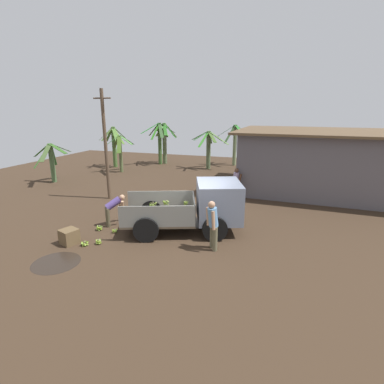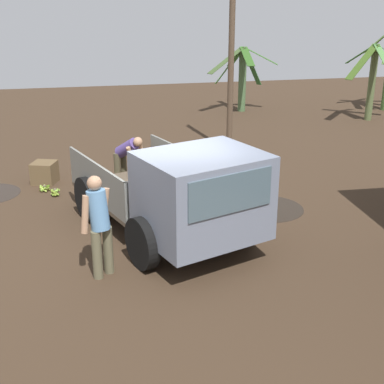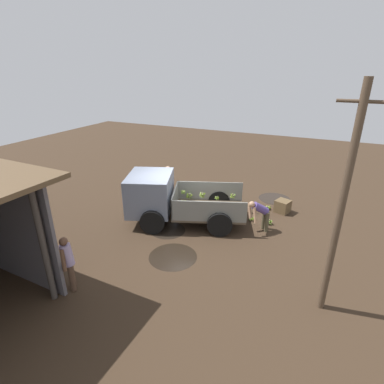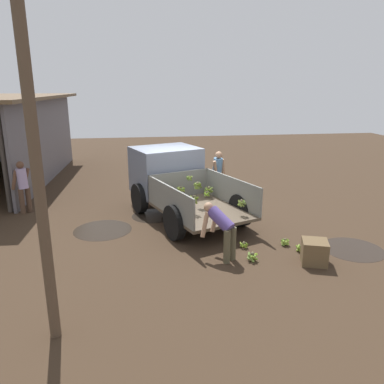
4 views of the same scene
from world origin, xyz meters
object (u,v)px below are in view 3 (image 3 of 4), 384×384
(cargo_truck, at_px, (161,196))
(banana_bunch_on_ground_3, at_px, (269,222))
(person_bystander_near_shed, at_px, (68,261))
(person_worker_loading, at_px, (260,213))
(utility_pole, at_px, (341,207))
(banana_bunch_on_ground_2, at_px, (252,218))
(wooden_crate_0, at_px, (283,206))
(banana_bunch_on_ground_1, at_px, (268,208))
(person_foreground_visitor, at_px, (167,183))
(banana_bunch_on_ground_0, at_px, (257,208))

(cargo_truck, relative_size, banana_bunch_on_ground_3, 18.64)
(person_bystander_near_shed, bearing_deg, person_worker_loading, -173.15)
(cargo_truck, distance_m, person_worker_loading, 3.77)
(utility_pole, height_order, banana_bunch_on_ground_2, utility_pole)
(person_worker_loading, distance_m, wooden_crate_0, 2.10)
(cargo_truck, relative_size, banana_bunch_on_ground_2, 23.11)
(utility_pole, height_order, person_bystander_near_shed, utility_pole)
(cargo_truck, distance_m, banana_bunch_on_ground_1, 4.62)
(cargo_truck, bearing_deg, person_foreground_visitor, -88.79)
(person_worker_loading, xyz_separation_m, banana_bunch_on_ground_2, (0.44, -0.67, -0.66))
(person_worker_loading, bearing_deg, cargo_truck, -28.96)
(person_worker_loading, height_order, banana_bunch_on_ground_2, person_worker_loading)
(person_foreground_visitor, xyz_separation_m, wooden_crate_0, (-4.85, -1.14, -0.68))
(cargo_truck, height_order, person_foreground_visitor, cargo_truck)
(person_worker_loading, relative_size, banana_bunch_on_ground_1, 4.62)
(banana_bunch_on_ground_2, xyz_separation_m, banana_bunch_on_ground_3, (-0.69, 0.01, 0.02))
(person_bystander_near_shed, xyz_separation_m, banana_bunch_on_ground_1, (-3.91, -7.19, -0.81))
(person_bystander_near_shed, distance_m, wooden_crate_0, 8.53)
(cargo_truck, height_order, person_worker_loading, cargo_truck)
(banana_bunch_on_ground_1, distance_m, banana_bunch_on_ground_2, 1.34)
(banana_bunch_on_ground_0, height_order, banana_bunch_on_ground_1, banana_bunch_on_ground_0)
(banana_bunch_on_ground_2, height_order, wooden_crate_0, wooden_crate_0)
(person_foreground_visitor, bearing_deg, person_worker_loading, -48.78)
(person_bystander_near_shed, bearing_deg, banana_bunch_on_ground_0, -162.93)
(banana_bunch_on_ground_1, xyz_separation_m, wooden_crate_0, (-0.61, -0.01, 0.18))
(cargo_truck, distance_m, banana_bunch_on_ground_0, 4.17)
(person_bystander_near_shed, bearing_deg, wooden_crate_0, -168.05)
(banana_bunch_on_ground_0, bearing_deg, person_foreground_visitor, 12.65)
(person_bystander_near_shed, height_order, banana_bunch_on_ground_3, person_bystander_near_shed)
(banana_bunch_on_ground_2, relative_size, banana_bunch_on_ground_3, 0.81)
(person_worker_loading, bearing_deg, banana_bunch_on_ground_0, -115.88)
(cargo_truck, xyz_separation_m, person_bystander_near_shed, (0.28, 4.49, -0.14))
(banana_bunch_on_ground_1, height_order, wooden_crate_0, wooden_crate_0)
(person_bystander_near_shed, bearing_deg, banana_bunch_on_ground_2, -166.87)
(cargo_truck, xyz_separation_m, person_foreground_visitor, (0.62, -1.58, -0.08))
(cargo_truck, relative_size, wooden_crate_0, 8.96)
(utility_pole, relative_size, banana_bunch_on_ground_2, 26.23)
(cargo_truck, relative_size, banana_bunch_on_ground_1, 17.93)
(cargo_truck, xyz_separation_m, utility_pole, (-5.98, 2.42, 1.78))
(banana_bunch_on_ground_1, distance_m, banana_bunch_on_ground_3, 1.34)
(banana_bunch_on_ground_0, bearing_deg, person_worker_loading, 104.51)
(banana_bunch_on_ground_0, relative_size, wooden_crate_0, 0.44)
(utility_pole, distance_m, person_bystander_near_shed, 6.87)
(person_foreground_visitor, height_order, wooden_crate_0, person_foreground_visitor)
(person_foreground_visitor, bearing_deg, cargo_truck, -106.31)
(person_foreground_visitor, relative_size, wooden_crate_0, 3.16)
(person_worker_loading, bearing_deg, banana_bunch_on_ground_1, -128.59)
(banana_bunch_on_ground_0, relative_size, banana_bunch_on_ground_3, 0.91)
(person_bystander_near_shed, bearing_deg, banana_bunch_on_ground_3, -171.62)
(banana_bunch_on_ground_2, distance_m, banana_bunch_on_ground_3, 0.69)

